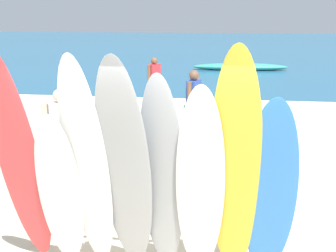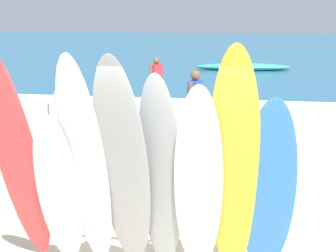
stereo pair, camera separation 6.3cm
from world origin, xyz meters
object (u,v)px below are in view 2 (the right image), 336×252
object	(u,v)px
distant_boat	(243,67)
surfboard_white_2	(86,169)
surfboard_grey_4	(161,177)
surfboard_blue_7	(268,193)
surfboard_white_5	(198,186)
surfboard_grey_3	(123,171)
beachgoer_strolling	(63,129)
surfboard_rack	(152,211)
surfboard_yellow_6	(233,169)
surfboard_white_1	(59,193)
beachgoer_photographing	(195,101)
beachgoer_by_water	(157,79)
surfboard_red_0	(19,164)

from	to	relation	value
distant_boat	surfboard_white_2	bearing A→B (deg)	-97.40
surfboard_grey_4	surfboard_blue_7	size ratio (longest dim) A/B	1.09
surfboard_white_5	distant_boat	distance (m)	17.79
surfboard_grey_3	beachgoer_strolling	size ratio (longest dim) A/B	1.60
surfboard_rack	surfboard_yellow_6	distance (m)	1.32
distant_boat	surfboard_yellow_6	bearing A→B (deg)	-92.29
surfboard_yellow_6	surfboard_white_5	bearing A→B (deg)	-173.48
surfboard_white_5	beachgoer_strolling	size ratio (longest dim) A/B	1.39
surfboard_white_1	beachgoer_photographing	xyz separation A→B (m)	(1.13, 5.48, -0.04)
surfboard_white_1	surfboard_grey_4	bearing A→B (deg)	0.27
surfboard_grey_3	beachgoer_photographing	distance (m)	5.52
surfboard_white_1	beachgoer_by_water	xyz separation A→B (m)	(-0.32, 9.00, -0.10)
surfboard_white_5	distant_boat	bearing A→B (deg)	86.32
surfboard_yellow_6	distant_boat	bearing A→B (deg)	92.42
surfboard_rack	surfboard_grey_4	size ratio (longest dim) A/B	1.28
surfboard_grey_3	surfboard_grey_4	world-z (taller)	surfboard_grey_3
surfboard_red_0	surfboard_white_2	xyz separation A→B (m)	(0.77, 0.00, -0.03)
surfboard_white_2	beachgoer_strolling	xyz separation A→B (m)	(-1.31, 2.70, -0.34)
surfboard_white_2	distant_boat	size ratio (longest dim) A/B	0.57
surfboard_rack	surfboard_white_2	size ratio (longest dim) A/B	1.16
surfboard_red_0	beachgoer_by_water	world-z (taller)	surfboard_red_0
surfboard_white_2	surfboard_yellow_6	distance (m)	1.61
surfboard_grey_3	surfboard_yellow_6	bearing A→B (deg)	7.81
surfboard_yellow_6	beachgoer_photographing	size ratio (longest dim) A/B	1.66
surfboard_rack	surfboard_grey_3	bearing A→B (deg)	-112.00
surfboard_white_5	surfboard_yellow_6	distance (m)	0.42
distant_boat	surfboard_red_0	bearing A→B (deg)	-99.83
surfboard_white_5	beachgoer_strolling	bearing A→B (deg)	133.87
surfboard_rack	beachgoer_strolling	bearing A→B (deg)	132.11
surfboard_white_2	surfboard_grey_3	world-z (taller)	surfboard_white_2
beachgoer_photographing	surfboard_grey_3	bearing A→B (deg)	13.70
surfboard_white_5	beachgoer_photographing	xyz separation A→B (m)	(-0.44, 5.43, -0.20)
surfboard_white_1	surfboard_white_5	size ratio (longest dim) A/B	0.88
surfboard_white_1	beachgoer_photographing	distance (m)	5.59
surfboard_grey_3	distant_boat	bearing A→B (deg)	87.93
surfboard_white_5	surfboard_white_2	bearing A→B (deg)	-176.80
surfboard_grey_4	distant_boat	size ratio (longest dim) A/B	0.52
surfboard_white_2	surfboard_yellow_6	size ratio (longest dim) A/B	0.97
surfboard_grey_3	surfboard_yellow_6	world-z (taller)	surfboard_yellow_6
surfboard_white_1	beachgoer_strolling	world-z (taller)	surfboard_white_1
surfboard_white_5	surfboard_white_1	bearing A→B (deg)	-178.33
surfboard_white_5	beachgoer_photographing	size ratio (longest dim) A/B	1.42
surfboard_white_1	surfboard_rack	bearing A→B (deg)	22.53
surfboard_white_2	beachgoer_by_water	size ratio (longest dim) A/B	1.73
surfboard_blue_7	beachgoer_by_water	world-z (taller)	surfboard_blue_7
surfboard_rack	surfboard_white_2	distance (m)	1.11
surfboard_rack	beachgoer_photographing	xyz separation A→B (m)	(0.16, 4.95, 0.37)
surfboard_rack	beachgoer_strolling	size ratio (longest dim) A/B	1.85
surfboard_white_1	beachgoer_photographing	bearing A→B (deg)	72.44
surfboard_grey_3	beachgoer_by_water	xyz separation A→B (m)	(-1.08, 9.01, -0.42)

